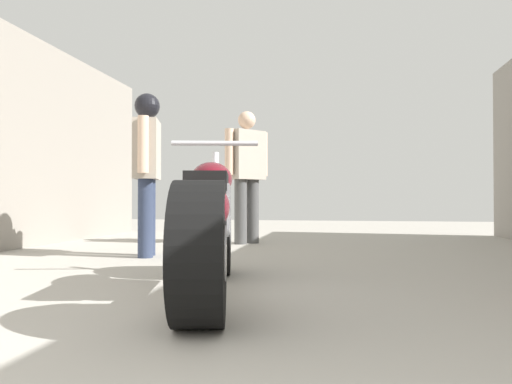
% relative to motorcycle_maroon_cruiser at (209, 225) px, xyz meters
% --- Properties ---
extents(ground_plane, '(19.16, 19.16, 0.00)m').
position_rel_motorcycle_maroon_cruiser_xyz_m(ground_plane, '(0.16, 1.14, -0.44)').
color(ground_plane, '#A8A399').
extents(motorcycle_maroon_cruiser, '(0.82, 2.25, 1.05)m').
position_rel_motorcycle_maroon_cruiser_xyz_m(motorcycle_maroon_cruiser, '(0.00, 0.00, 0.00)').
color(motorcycle_maroon_cruiser, black).
rests_on(motorcycle_maroon_cruiser, ground_plane).
extents(mechanic_in_blue, '(0.55, 0.62, 1.79)m').
position_rel_motorcycle_maroon_cruiser_xyz_m(mechanic_in_blue, '(-0.43, 3.50, 0.58)').
color(mechanic_in_blue, '#4C4C4C').
rests_on(mechanic_in_blue, ground_plane).
extents(mechanic_with_helmet, '(0.35, 0.67, 1.71)m').
position_rel_motorcycle_maroon_cruiser_xyz_m(mechanic_with_helmet, '(-1.18, 1.88, 0.59)').
color(mechanic_with_helmet, '#2D3851').
rests_on(mechanic_with_helmet, ground_plane).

